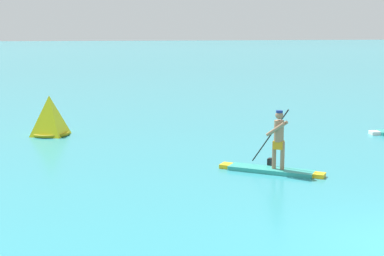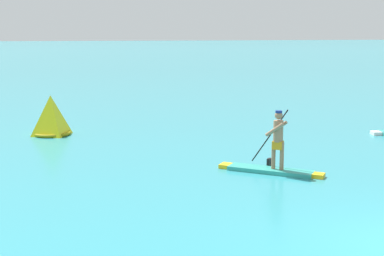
# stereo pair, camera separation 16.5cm
# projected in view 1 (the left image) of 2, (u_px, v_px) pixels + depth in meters

# --- Properties ---
(paddleboarder_mid_center) EXTENTS (2.46, 2.09, 1.72)m
(paddleboarder_mid_center) POSITION_uv_depth(u_px,v_px,m) (273.00, 158.00, 15.12)
(paddleboarder_mid_center) COLOR teal
(paddleboarder_mid_center) RESTS_ON ground
(race_marker_buoy) EXTENTS (1.46, 1.46, 1.46)m
(race_marker_buoy) POSITION_uv_depth(u_px,v_px,m) (50.00, 117.00, 20.51)
(race_marker_buoy) COLOR yellow
(race_marker_buoy) RESTS_ON ground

